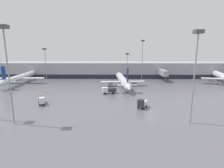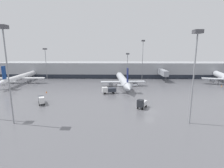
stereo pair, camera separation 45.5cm
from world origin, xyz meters
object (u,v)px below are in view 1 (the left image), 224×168
at_px(service_truck_0, 42,100).
at_px(apron_light_mast_5, 143,49).
at_px(traffic_cone_2, 192,92).
at_px(service_truck_1, 142,103).
at_px(traffic_cone_0, 46,92).
at_px(traffic_cone_1, 221,86).
at_px(parked_jet_2, 20,77).
at_px(apron_light_mast_3, 127,58).
at_px(parked_jet_1, 123,80).
at_px(apron_light_mast_1, 197,53).
at_px(service_truck_2, 109,90).
at_px(apron_light_mast_2, 45,55).
at_px(apron_light_mast_6, 6,50).

relative_size(service_truck_0, apron_light_mast_5, 0.24).
height_order(traffic_cone_2, apron_light_mast_5, apron_light_mast_5).
distance_m(service_truck_1, traffic_cone_0, 39.51).
relative_size(traffic_cone_1, traffic_cone_2, 1.10).
xyz_separation_m(parked_jet_2, apron_light_mast_3, (54.10, 9.81, 8.88)).
bearing_deg(parked_jet_1, traffic_cone_1, -95.16).
bearing_deg(parked_jet_2, parked_jet_1, -98.16).
relative_size(parked_jet_2, traffic_cone_1, 54.71).
xyz_separation_m(parked_jet_2, apron_light_mast_1, (65.12, -46.81, 13.19)).
distance_m(traffic_cone_0, traffic_cone_2, 57.86).
bearing_deg(parked_jet_1, service_truck_0, 130.69).
distance_m(service_truck_2, traffic_cone_2, 33.00).
height_order(traffic_cone_2, apron_light_mast_2, apron_light_mast_2).
bearing_deg(apron_light_mast_6, parked_jet_2, 116.57).
xyz_separation_m(service_truck_2, apron_light_mast_5, (17.64, 32.48, 15.36)).
bearing_deg(apron_light_mast_2, traffic_cone_2, -23.25).
bearing_deg(apron_light_mast_3, traffic_cone_0, -139.94).
height_order(traffic_cone_1, apron_light_mast_1, apron_light_mast_1).
bearing_deg(apron_light_mast_2, traffic_cone_0, -69.25).
relative_size(apron_light_mast_1, apron_light_mast_5, 0.97).
bearing_deg(service_truck_1, apron_light_mast_5, -155.36).
height_order(apron_light_mast_2, apron_light_mast_5, apron_light_mast_5).
distance_m(parked_jet_2, service_truck_1, 66.36).
xyz_separation_m(apron_light_mast_3, apron_light_mast_5, (8.60, 3.15, 4.79)).
bearing_deg(traffic_cone_1, apron_light_mast_5, 151.81).
xyz_separation_m(apron_light_mast_1, apron_light_mast_5, (-2.42, 59.78, 0.48)).
relative_size(traffic_cone_2, apron_light_mast_2, 0.04).
relative_size(parked_jet_1, apron_light_mast_2, 2.21).
xyz_separation_m(service_truck_1, apron_light_mast_3, (-1.36, 46.20, 10.57)).
relative_size(service_truck_0, apron_light_mast_1, 0.25).
distance_m(traffic_cone_0, apron_light_mast_5, 55.59).
bearing_deg(apron_light_mast_2, traffic_cone_1, -10.99).
bearing_deg(service_truck_0, parked_jet_2, -169.88).
bearing_deg(traffic_cone_1, apron_light_mast_6, -149.84).
bearing_deg(apron_light_mast_1, apron_light_mast_2, 133.99).
bearing_deg(apron_light_mast_2, service_truck_2, -40.61).
height_order(parked_jet_1, service_truck_2, parked_jet_1).
xyz_separation_m(parked_jet_2, service_truck_0, (24.27, -33.02, -1.75)).
xyz_separation_m(traffic_cone_1, apron_light_mast_2, (-88.38, 17.16, 13.54)).
xyz_separation_m(service_truck_2, traffic_cone_2, (32.94, 1.44, -1.19)).
xyz_separation_m(traffic_cone_1, apron_light_mast_3, (-42.87, 15.22, 11.72)).
relative_size(service_truck_2, traffic_cone_1, 8.15).
bearing_deg(traffic_cone_2, apron_light_mast_5, 116.24).
height_order(service_truck_2, apron_light_mast_6, apron_light_mast_6).
xyz_separation_m(service_truck_2, apron_light_mast_2, (-36.47, 31.26, 12.38)).
relative_size(parked_jet_2, traffic_cone_0, 61.68).
xyz_separation_m(apron_light_mast_2, apron_light_mast_6, (15.34, -59.59, 3.13)).
distance_m(service_truck_0, traffic_cone_0, 14.90).
xyz_separation_m(service_truck_1, apron_light_mast_2, (-46.88, 48.14, 12.39)).
xyz_separation_m(traffic_cone_1, apron_light_mast_6, (-73.04, -42.44, 16.67)).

